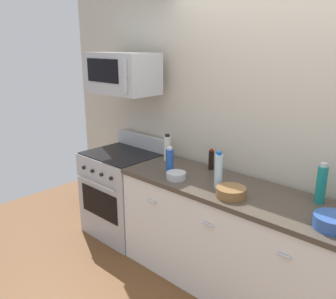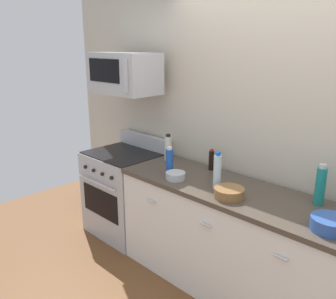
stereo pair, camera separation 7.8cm
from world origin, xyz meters
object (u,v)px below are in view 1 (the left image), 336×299
(bottle_sparkling_teal, at_px, (321,184))
(bottle_vinegar_white, at_px, (167,148))
(bowl_steel_prep, at_px, (176,175))
(bottle_water_clear, at_px, (218,171))
(microwave, at_px, (122,73))
(bottle_soda_blue, at_px, (170,161))
(bowl_blue_mixing, at_px, (333,222))
(range_oven, at_px, (124,193))
(bowl_wooden_salad, at_px, (231,192))
(bottle_soy_sauce_dark, at_px, (211,160))

(bottle_sparkling_teal, bearing_deg, bottle_vinegar_white, -178.91)
(bottle_sparkling_teal, distance_m, bowl_steel_prep, 1.14)
(bottle_water_clear, bearing_deg, microwave, 174.29)
(bottle_soda_blue, bearing_deg, bottle_sparkling_teal, 13.55)
(bowl_blue_mixing, xyz_separation_m, bowl_steel_prep, (-1.28, -0.04, -0.01))
(range_oven, bearing_deg, bowl_wooden_salad, -6.17)
(range_oven, distance_m, bowl_blue_mixing, 2.25)
(bottle_vinegar_white, xyz_separation_m, bottle_water_clear, (0.79, -0.25, 0.02))
(bottle_soda_blue, relative_size, bottle_sparkling_teal, 0.80)
(bowl_wooden_salad, height_order, bowl_steel_prep, bowl_wooden_salad)
(bottle_water_clear, bearing_deg, bowl_wooden_salad, -23.35)
(bottle_soda_blue, xyz_separation_m, bowl_wooden_salad, (0.68, -0.06, -0.08))
(microwave, distance_m, bottle_soda_blue, 1.07)
(microwave, bearing_deg, bottle_sparkling_teal, 4.26)
(bottle_soda_blue, relative_size, bowl_steel_prep, 1.44)
(bowl_steel_prep, bearing_deg, bowl_wooden_salad, 0.70)
(range_oven, distance_m, bowl_steel_prep, 1.05)
(bottle_sparkling_teal, bearing_deg, range_oven, -174.47)
(bottle_sparkling_teal, bearing_deg, bottle_soy_sauce_dark, 177.50)
(bottle_soda_blue, relative_size, bowl_wooden_salad, 1.07)
(bottle_soda_blue, height_order, bowl_blue_mixing, bottle_soda_blue)
(range_oven, relative_size, bowl_steel_prep, 6.32)
(bottle_soda_blue, height_order, bottle_soy_sauce_dark, bottle_soda_blue)
(microwave, height_order, bowl_wooden_salad, microwave)
(microwave, relative_size, bottle_sparkling_teal, 2.45)
(bottle_sparkling_teal, xyz_separation_m, bowl_blue_mixing, (0.20, -0.32, -0.10))
(microwave, bearing_deg, bowl_wooden_salad, -7.90)
(microwave, xyz_separation_m, bottle_sparkling_teal, (1.99, 0.15, -0.69))
(bottle_soy_sauce_dark, xyz_separation_m, bottle_water_clear, (0.31, -0.32, 0.05))
(bottle_vinegar_white, xyz_separation_m, bowl_wooden_salad, (0.96, -0.32, -0.09))
(bowl_wooden_salad, bearing_deg, bottle_vinegar_white, 161.40)
(bowl_blue_mixing, bearing_deg, bottle_vinegar_white, 170.15)
(bottle_soda_blue, xyz_separation_m, bottle_sparkling_teal, (1.21, 0.29, 0.03))
(bowl_steel_prep, bearing_deg, bowl_blue_mixing, 1.62)
(bowl_wooden_salad, bearing_deg, range_oven, 173.83)
(bowl_steel_prep, bearing_deg, bottle_soy_sauce_dark, 79.93)
(bottle_vinegar_white, xyz_separation_m, bowl_steel_prep, (0.41, -0.33, -0.09))
(bottle_water_clear, relative_size, bowl_blue_mixing, 1.28)
(microwave, distance_m, bottle_vinegar_white, 0.87)
(bottle_soda_blue, bearing_deg, bottle_vinegar_white, 136.21)
(microwave, height_order, bottle_soda_blue, microwave)
(bottle_soda_blue, distance_m, bowl_wooden_salad, 0.69)
(bottle_soda_blue, bearing_deg, range_oven, 172.76)
(range_oven, distance_m, bottle_water_clear, 1.43)
(bottle_vinegar_white, bearing_deg, bowl_steel_prep, -38.68)
(range_oven, height_order, bottle_soda_blue, bottle_soda_blue)
(microwave, xyz_separation_m, bowl_blue_mixing, (2.19, -0.17, -0.78))
(bottle_vinegar_white, relative_size, bottle_soy_sauce_dark, 1.35)
(bottle_soda_blue, xyz_separation_m, bottle_soy_sauce_dark, (0.21, 0.34, -0.02))
(bottle_vinegar_white, bearing_deg, range_oven, -161.93)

